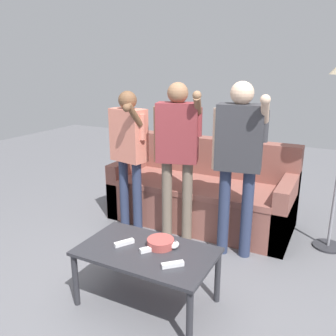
{
  "coord_description": "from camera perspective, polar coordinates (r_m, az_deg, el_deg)",
  "views": [
    {
      "loc": [
        1.21,
        -1.94,
        1.7
      ],
      "look_at": [
        -0.04,
        0.49,
        0.9
      ],
      "focal_mm": 37.46,
      "sensor_mm": 36.0,
      "label": 1
    }
  ],
  "objects": [
    {
      "name": "couch",
      "position": [
        3.95,
        5.62,
        -4.27
      ],
      "size": [
        1.96,
        0.84,
        0.9
      ],
      "color": "brown",
      "rests_on": "ground"
    },
    {
      "name": "player_left",
      "position": [
        3.56,
        -6.39,
        3.63
      ],
      "size": [
        0.42,
        0.4,
        1.46
      ],
      "color": "#2D3856",
      "rests_on": "ground"
    },
    {
      "name": "player_right",
      "position": [
        3.08,
        11.45,
        2.76
      ],
      "size": [
        0.5,
        0.34,
        1.58
      ],
      "color": "#2D3856",
      "rests_on": "ground"
    },
    {
      "name": "game_remote_wand_spare",
      "position": [
        2.37,
        0.76,
        -15.42
      ],
      "size": [
        0.13,
        0.13,
        0.03
      ],
      "color": "white",
      "rests_on": "coffee_table"
    },
    {
      "name": "ground_plane",
      "position": [
        2.85,
        -4.06,
        -20.35
      ],
      "size": [
        12.0,
        12.0,
        0.0
      ],
      "primitive_type": "plane",
      "color": "slate"
    },
    {
      "name": "coffee_table",
      "position": [
        2.59,
        -3.5,
        -14.21
      ],
      "size": [
        0.97,
        0.57,
        0.44
      ],
      "color": "#2D2D33",
      "rests_on": "ground"
    },
    {
      "name": "game_remote_wand_far",
      "position": [
        2.64,
        -7.16,
        -11.99
      ],
      "size": [
        0.11,
        0.15,
        0.03
      ],
      "color": "white",
      "rests_on": "coffee_table"
    },
    {
      "name": "player_center",
      "position": [
        3.32,
        1.54,
        3.83
      ],
      "size": [
        0.5,
        0.31,
        1.56
      ],
      "color": "#756656",
      "rests_on": "ground"
    },
    {
      "name": "game_remote_nunchuk",
      "position": [
        2.58,
        1.11,
        -12.42
      ],
      "size": [
        0.06,
        0.09,
        0.05
      ],
      "color": "white",
      "rests_on": "coffee_table"
    },
    {
      "name": "snack_bowl",
      "position": [
        2.59,
        -1.22,
        -12.07
      ],
      "size": [
        0.2,
        0.2,
        0.06
      ],
      "primitive_type": "cylinder",
      "color": "#B24C47",
      "rests_on": "coffee_table"
    },
    {
      "name": "game_remote_wand_near",
      "position": [
        2.55,
        -2.92,
        -13.01
      ],
      "size": [
        0.12,
        0.14,
        0.03
      ],
      "color": "white",
      "rests_on": "coffee_table"
    }
  ]
}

